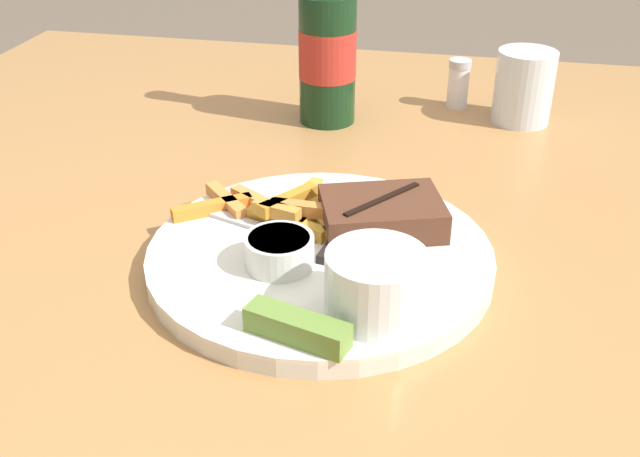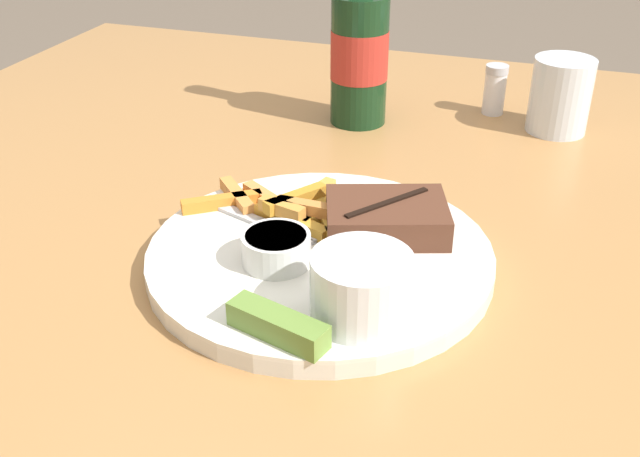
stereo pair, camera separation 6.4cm
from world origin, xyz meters
The scene contains 12 objects.
dining_table centered at (0.00, 0.00, 0.68)m, with size 1.28×1.32×0.75m.
dinner_plate centered at (0.00, 0.00, 0.76)m, with size 0.31×0.31×0.02m.
steak_portion centered at (0.05, 0.05, 0.78)m, with size 0.13×0.11×0.03m.
fries_pile centered at (-0.05, 0.05, 0.78)m, with size 0.18×0.11×0.02m.
coleslaw_cup centered at (0.06, -0.08, 0.80)m, with size 0.08×0.08×0.05m.
dipping_sauce_cup centered at (-0.03, -0.03, 0.78)m, with size 0.06×0.06×0.03m.
pickle_spear centered at (0.01, -0.13, 0.78)m, with size 0.08×0.04×0.02m.
fork_utensil centered at (-0.08, 0.03, 0.77)m, with size 0.13×0.06×0.00m.
knife_utensil centered at (0.02, 0.04, 0.77)m, with size 0.04×0.17×0.01m.
beer_bottle centered at (-0.06, 0.34, 0.84)m, with size 0.07×0.07×0.26m.
drinking_glass centered at (0.18, 0.39, 0.79)m, with size 0.07×0.07×0.09m.
salt_shaker centered at (0.10, 0.42, 0.78)m, with size 0.03×0.03×0.07m.
Camera 2 is at (0.18, -0.53, 1.11)m, focal length 42.00 mm.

